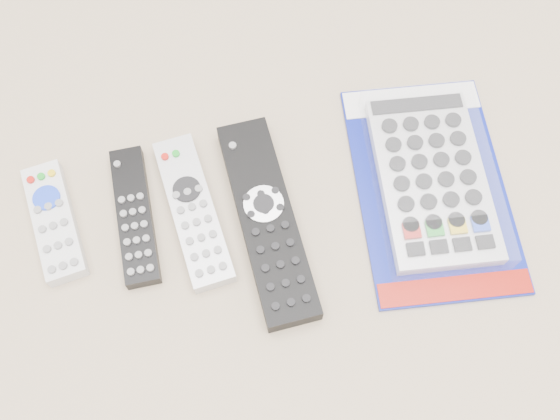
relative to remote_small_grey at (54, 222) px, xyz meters
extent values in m
plane|color=tan|center=(0.23, -0.06, -0.01)|extent=(5.00, 5.00, 0.00)
cube|color=silver|center=(0.00, 0.00, 0.00)|extent=(0.06, 0.15, 0.02)
cylinder|color=blue|center=(0.00, 0.03, 0.01)|extent=(0.03, 0.03, 0.00)
cube|color=black|center=(0.09, -0.01, 0.00)|extent=(0.04, 0.17, 0.02)
cube|color=#BCBCC1|center=(0.16, -0.02, 0.00)|extent=(0.06, 0.19, 0.02)
cylinder|color=black|center=(0.15, 0.00, 0.01)|extent=(0.04, 0.04, 0.00)
cube|color=black|center=(0.24, -0.05, 0.00)|extent=(0.07, 0.25, 0.02)
cylinder|color=silver|center=(0.24, -0.04, 0.01)|extent=(0.05, 0.05, 0.00)
cube|color=navy|center=(0.44, -0.05, -0.01)|extent=(0.21, 0.30, 0.01)
cube|color=silver|center=(0.45, 0.07, 0.00)|extent=(0.17, 0.06, 0.00)
cube|color=#98130A|center=(0.42, -0.18, 0.00)|extent=(0.17, 0.05, 0.00)
cube|color=#BCBCC1|center=(0.44, -0.05, 0.00)|extent=(0.15, 0.23, 0.02)
cube|color=white|center=(0.44, -0.05, 0.01)|extent=(0.16, 0.25, 0.03)
camera|label=1|loc=(0.19, -0.33, 0.65)|focal=40.00mm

